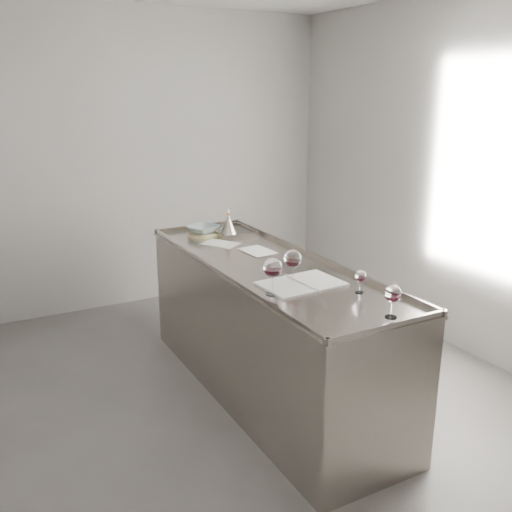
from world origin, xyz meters
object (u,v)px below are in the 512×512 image
ceramic_bowl (203,229)px  wine_glass_middle (293,259)px  counter (268,330)px  wine_glass_left (273,268)px  wine_glass_small (361,277)px  wine_funnel (228,227)px  wine_glass_right (393,294)px  notebook (301,284)px

ceramic_bowl → wine_glass_middle: bearing=-89.9°
counter → ceramic_bowl: size_ratio=10.21×
wine_glass_left → wine_glass_small: 0.51m
ceramic_bowl → wine_glass_small: bearing=-81.2°
ceramic_bowl → wine_funnel: size_ratio=1.05×
counter → wine_glass_right: bearing=-84.2°
wine_glass_left → wine_glass_right: size_ratio=1.25×
wine_glass_middle → wine_funnel: wine_funnel is taller
notebook → wine_funnel: bearing=80.8°
wine_glass_middle → wine_glass_right: wine_glass_middle is taller
wine_glass_middle → wine_glass_right: bearing=-76.4°
counter → wine_glass_middle: bearing=-98.2°
wine_glass_middle → ceramic_bowl: (-0.00, 1.34, -0.10)m
wine_glass_middle → wine_glass_small: size_ratio=1.59×
wine_glass_left → wine_funnel: 1.39m
ceramic_bowl → wine_funnel: bearing=-30.9°
wine_glass_right → ceramic_bowl: wine_glass_right is taller
ceramic_bowl → notebook: bearing=-88.6°
wine_glass_right → wine_glass_left: bearing=121.9°
wine_glass_left → wine_glass_middle: wine_glass_left is taller
wine_glass_right → wine_glass_small: bearing=76.3°
wine_glass_small → wine_glass_left: bearing=154.4°
wine_glass_middle → ceramic_bowl: bearing=90.1°
wine_glass_right → ceramic_bowl: (-0.17, 2.03, -0.08)m
wine_glass_right → notebook: wine_glass_right is taller
wine_glass_left → wine_glass_small: size_ratio=1.63×
counter → wine_glass_right: size_ratio=13.71×
wine_glass_small → wine_funnel: 1.56m
counter → wine_funnel: (0.11, 0.84, 0.54)m
wine_glass_left → ceramic_bowl: 1.46m
wine_glass_small → notebook: bearing=129.4°
notebook → wine_funnel: (0.14, 1.28, 0.06)m
wine_glass_middle → wine_glass_right: 0.71m
counter → wine_glass_small: size_ratio=17.89×
wine_glass_small → wine_funnel: wine_funnel is taller
wine_glass_right → wine_glass_small: wine_glass_right is taller
counter → wine_glass_middle: size_ratio=11.29×
notebook → counter: bearing=83.9°
wine_glass_right → wine_funnel: size_ratio=0.78×
notebook → wine_glass_middle: bearing=120.8°
wine_glass_right → notebook: (-0.13, 0.64, -0.12)m
ceramic_bowl → wine_funnel: wine_funnel is taller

